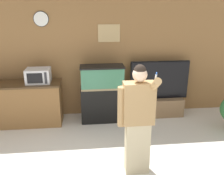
# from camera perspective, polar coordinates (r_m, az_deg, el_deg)

# --- Properties ---
(wall_back_paneled) EXTENTS (10.00, 0.08, 2.60)m
(wall_back_paneled) POSITION_cam_1_polar(r_m,az_deg,el_deg) (5.50, -6.85, 6.72)
(wall_back_paneled) COLOR olive
(wall_back_paneled) RESTS_ON ground_plane
(counter_island) EXTENTS (1.52, 0.60, 0.90)m
(counter_island) POSITION_cam_1_polar(r_m,az_deg,el_deg) (5.51, -19.21, -3.48)
(counter_island) COLOR brown
(counter_island) RESTS_ON ground_plane
(microwave) EXTENTS (0.48, 0.38, 0.29)m
(microwave) POSITION_cam_1_polar(r_m,az_deg,el_deg) (5.26, -16.48, 2.63)
(microwave) COLOR silver
(microwave) RESTS_ON counter_island
(aquarium_on_stand) EXTENTS (0.91, 0.42, 1.22)m
(aquarium_on_stand) POSITION_cam_1_polar(r_m,az_deg,el_deg) (5.30, -2.22, -1.40)
(aquarium_on_stand) COLOR black
(aquarium_on_stand) RESTS_ON ground_plane
(tv_on_stand) EXTENTS (1.31, 0.40, 1.26)m
(tv_on_stand) POSITION_cam_1_polar(r_m,az_deg,el_deg) (5.72, 10.58, -2.79)
(tv_on_stand) COLOR brown
(tv_on_stand) RESTS_ON ground_plane
(person_standing) EXTENTS (0.53, 0.40, 1.67)m
(person_standing) POSITION_cam_1_polar(r_m,az_deg,el_deg) (3.60, 5.87, -7.23)
(person_standing) COLOR #BCAD89
(person_standing) RESTS_ON ground_plane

